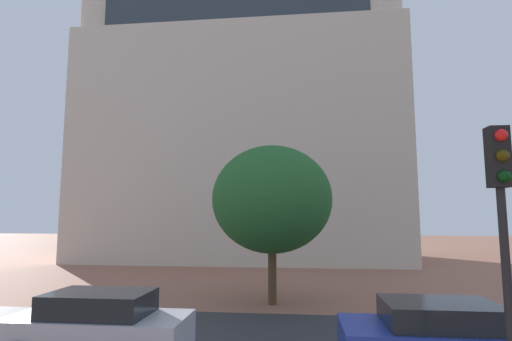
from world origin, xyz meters
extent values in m
plane|color=#93604C|center=(0.00, 10.00, 0.00)|extent=(120.00, 120.00, 0.00)
cube|color=beige|center=(-3.42, 28.81, 8.53)|extent=(24.05, 11.76, 17.06)
cube|color=#2D3842|center=(-3.42, 28.81, 18.26)|extent=(22.13, 10.82, 2.40)
cube|color=beige|center=(-6.43, 28.81, 14.62)|extent=(5.40, 5.40, 29.23)
cylinder|color=beige|center=(-13.95, 24.43, 10.22)|extent=(2.80, 2.80, 20.43)
cylinder|color=beige|center=(7.11, 24.43, 9.75)|extent=(2.80, 2.80, 19.51)
cube|color=#B2B2BC|center=(-3.43, 6.04, 0.59)|extent=(4.09, 1.71, 0.82)
cube|color=black|center=(-3.43, 6.04, 1.26)|extent=(2.29, 1.51, 0.52)
cylinder|color=black|center=(-4.78, 6.90, 0.32)|extent=(0.64, 0.22, 0.64)
cylinder|color=black|center=(-2.08, 6.90, 0.32)|extent=(0.64, 0.22, 0.64)
cube|color=black|center=(4.07, 6.04, 1.22)|extent=(2.29, 1.66, 0.49)
cylinder|color=black|center=(4.10, 3.22, 1.83)|extent=(0.12, 0.12, 3.66)
cube|color=black|center=(4.10, 3.22, 4.11)|extent=(0.28, 0.24, 0.90)
sphere|color=red|center=(4.10, 3.09, 4.41)|extent=(0.18, 0.18, 0.18)
sphere|color=#3C3306|center=(4.10, 3.09, 4.11)|extent=(0.18, 0.18, 0.18)
sphere|color=#06330C|center=(4.10, 3.09, 3.81)|extent=(0.18, 0.18, 0.18)
cylinder|color=#4C3823|center=(0.11, 12.29, 1.04)|extent=(0.32, 0.32, 2.09)
ellipsoid|color=#235B28|center=(0.11, 12.29, 3.92)|extent=(4.58, 4.58, 4.13)
camera|label=1|loc=(1.20, -2.88, 3.24)|focal=27.73mm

